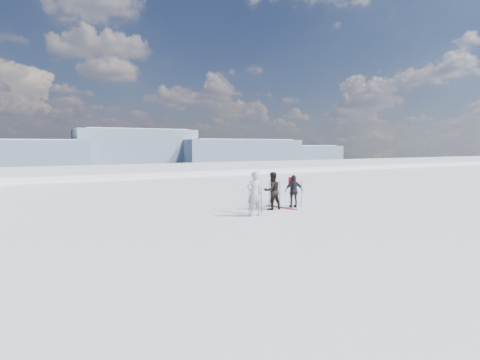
# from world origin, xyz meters

# --- Properties ---
(lake_basin) EXTENTS (820.00, 820.00, 71.62)m
(lake_basin) POSITION_xyz_m (0.00, 30.00, -6.50)
(lake_basin) COLOR white
(lake_basin) RESTS_ON ground
(far_mountain_range) EXTENTS (770.00, 110.00, 53.00)m
(far_mountain_range) POSITION_xyz_m (29.60, 454.78, -7.19)
(far_mountain_range) COLOR slate
(far_mountain_range) RESTS_ON ground
(skier_grey) EXTENTS (0.69, 0.47, 1.83)m
(skier_grey) POSITION_xyz_m (-1.82, 2.92, 0.91)
(skier_grey) COLOR #9BA2A9
(skier_grey) RESTS_ON ground
(skier_dark) EXTENTS (0.87, 0.70, 1.69)m
(skier_dark) POSITION_xyz_m (-0.32, 3.89, 0.85)
(skier_dark) COLOR black
(skier_dark) RESTS_ON ground
(skier_pack) EXTENTS (0.96, 0.61, 1.51)m
(skier_pack) POSITION_xyz_m (0.88, 3.88, 0.76)
(skier_pack) COLOR black
(skier_pack) RESTS_ON ground
(backpack) EXTENTS (0.36, 0.27, 0.46)m
(backpack) POSITION_xyz_m (0.95, 4.12, 1.74)
(backpack) COLOR red
(backpack) RESTS_ON skier_pack
(ski_poles) EXTENTS (3.34, 1.01, 1.32)m
(ski_poles) POSITION_xyz_m (-0.39, 3.45, 0.61)
(ski_poles) COLOR black
(ski_poles) RESTS_ON ground
(skis_loose) EXTENTS (0.68, 1.67, 0.03)m
(skis_loose) POSITION_xyz_m (0.30, 4.06, 0.01)
(skis_loose) COLOR black
(skis_loose) RESTS_ON ground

